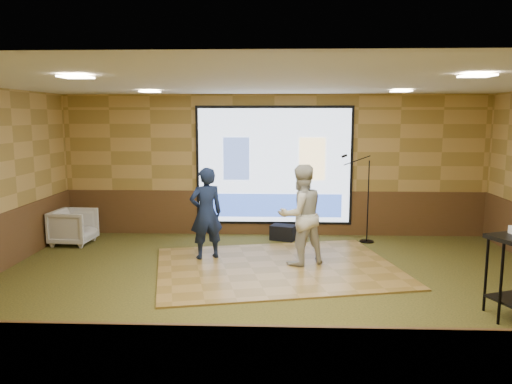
{
  "coord_description": "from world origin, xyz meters",
  "views": [
    {
      "loc": [
        0.03,
        -7.1,
        2.53
      ],
      "look_at": [
        -0.29,
        1.03,
        1.3
      ],
      "focal_mm": 35.0,
      "sensor_mm": 36.0,
      "label": 1
    }
  ],
  "objects_px": {
    "player_left": "(206,213)",
    "duffel_bag": "(283,233)",
    "mic_stand": "(365,218)",
    "dance_floor": "(277,267)",
    "player_right": "(301,215)",
    "projector_screen": "(274,167)",
    "banquet_chair": "(74,227)"
  },
  "relations": [
    {
      "from": "player_left",
      "to": "duffel_bag",
      "type": "xyz_separation_m",
      "value": [
        1.39,
        1.48,
        -0.69
      ]
    },
    {
      "from": "mic_stand",
      "to": "duffel_bag",
      "type": "distance_m",
      "value": 1.68
    },
    {
      "from": "dance_floor",
      "to": "mic_stand",
      "type": "distance_m",
      "value": 2.61
    },
    {
      "from": "dance_floor",
      "to": "player_right",
      "type": "bearing_deg",
      "value": 23.11
    },
    {
      "from": "projector_screen",
      "to": "duffel_bag",
      "type": "bearing_deg",
      "value": -65.46
    },
    {
      "from": "player_left",
      "to": "duffel_bag",
      "type": "bearing_deg",
      "value": -157.83
    },
    {
      "from": "projector_screen",
      "to": "player_left",
      "type": "relative_size",
      "value": 2.04
    },
    {
      "from": "dance_floor",
      "to": "duffel_bag",
      "type": "bearing_deg",
      "value": 86.05
    },
    {
      "from": "player_left",
      "to": "projector_screen",
      "type": "bearing_deg",
      "value": -146.48
    },
    {
      "from": "player_right",
      "to": "duffel_bag",
      "type": "xyz_separation_m",
      "value": [
        -0.26,
        1.78,
        -0.73
      ]
    },
    {
      "from": "mic_stand",
      "to": "duffel_bag",
      "type": "bearing_deg",
      "value": 176.68
    },
    {
      "from": "dance_floor",
      "to": "mic_stand",
      "type": "bearing_deg",
      "value": 46.08
    },
    {
      "from": "dance_floor",
      "to": "banquet_chair",
      "type": "xyz_separation_m",
      "value": [
        -4.07,
        1.45,
        0.34
      ]
    },
    {
      "from": "player_left",
      "to": "duffel_bag",
      "type": "relative_size",
      "value": 3.27
    },
    {
      "from": "player_left",
      "to": "player_right",
      "type": "distance_m",
      "value": 1.68
    },
    {
      "from": "mic_stand",
      "to": "banquet_chair",
      "type": "relative_size",
      "value": 2.32
    },
    {
      "from": "projector_screen",
      "to": "dance_floor",
      "type": "relative_size",
      "value": 0.84
    },
    {
      "from": "player_left",
      "to": "player_right",
      "type": "height_order",
      "value": "player_right"
    },
    {
      "from": "projector_screen",
      "to": "duffel_bag",
      "type": "xyz_separation_m",
      "value": [
        0.2,
        -0.44,
        -1.32
      ]
    },
    {
      "from": "player_left",
      "to": "mic_stand",
      "type": "distance_m",
      "value": 3.35
    },
    {
      "from": "player_left",
      "to": "dance_floor",
      "type": "bearing_deg",
      "value": 134.9
    },
    {
      "from": "banquet_chair",
      "to": "player_left",
      "type": "bearing_deg",
      "value": -105.31
    },
    {
      "from": "mic_stand",
      "to": "dance_floor",
      "type": "bearing_deg",
      "value": -133.64
    },
    {
      "from": "projector_screen",
      "to": "mic_stand",
      "type": "relative_size",
      "value": 1.85
    },
    {
      "from": "projector_screen",
      "to": "duffel_bag",
      "type": "relative_size",
      "value": 6.68
    },
    {
      "from": "player_right",
      "to": "mic_stand",
      "type": "height_order",
      "value": "mic_stand"
    },
    {
      "from": "player_right",
      "to": "duffel_bag",
      "type": "height_order",
      "value": "player_right"
    },
    {
      "from": "projector_screen",
      "to": "player_right",
      "type": "relative_size",
      "value": 1.94
    },
    {
      "from": "banquet_chair",
      "to": "duffel_bag",
      "type": "height_order",
      "value": "banquet_chair"
    },
    {
      "from": "dance_floor",
      "to": "banquet_chair",
      "type": "relative_size",
      "value": 5.12
    },
    {
      "from": "player_left",
      "to": "mic_stand",
      "type": "xyz_separation_m",
      "value": [
        3.04,
        1.38,
        -0.35
      ]
    },
    {
      "from": "mic_stand",
      "to": "banquet_chair",
      "type": "height_order",
      "value": "mic_stand"
    }
  ]
}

